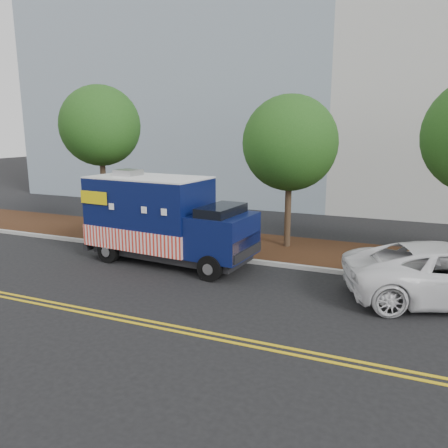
% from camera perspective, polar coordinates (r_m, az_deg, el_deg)
% --- Properties ---
extents(ground, '(120.00, 120.00, 0.00)m').
position_cam_1_polar(ground, '(15.64, -2.06, -6.06)').
color(ground, black).
rests_on(ground, ground).
extents(curb, '(120.00, 0.18, 0.15)m').
position_cam_1_polar(curb, '(16.84, -0.06, -4.44)').
color(curb, '#9E9E99').
rests_on(curb, ground).
extents(mulch_strip, '(120.00, 4.00, 0.15)m').
position_cam_1_polar(mulch_strip, '(18.72, 2.44, -2.74)').
color(mulch_strip, '#331D0E').
rests_on(mulch_strip, ground).
extents(centerline_near, '(120.00, 0.10, 0.01)m').
position_cam_1_polar(centerline_near, '(12.02, -11.18, -12.06)').
color(centerline_near, gold).
rests_on(centerline_near, ground).
extents(centerline_far, '(120.00, 0.10, 0.01)m').
position_cam_1_polar(centerline_far, '(11.84, -11.87, -12.50)').
color(centerline_far, gold).
rests_on(centerline_far, ground).
extents(tree_a, '(3.61, 3.61, 6.88)m').
position_cam_1_polar(tree_a, '(20.97, -15.86, 12.19)').
color(tree_a, '#38281C').
rests_on(tree_a, ground).
extents(tree_b, '(3.81, 3.81, 6.29)m').
position_cam_1_polar(tree_b, '(17.83, 8.61, 10.38)').
color(tree_b, '#38281C').
rests_on(tree_b, ground).
extents(sign_post, '(0.06, 0.06, 2.40)m').
position_cam_1_polar(sign_post, '(18.71, -9.74, 0.62)').
color(sign_post, '#473828').
rests_on(sign_post, ground).
extents(food_truck, '(6.68, 3.00, 3.42)m').
position_cam_1_polar(food_truck, '(16.45, -8.09, 0.33)').
color(food_truck, black).
rests_on(food_truck, ground).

